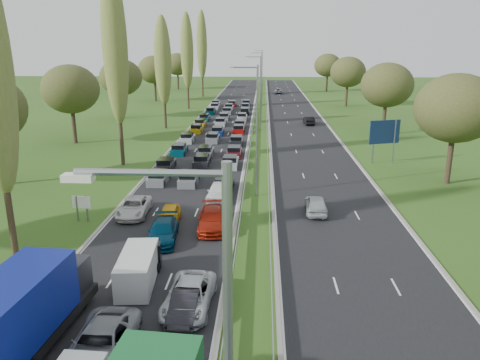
# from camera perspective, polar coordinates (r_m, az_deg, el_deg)

# --- Properties ---
(ground) EXTENTS (260.00, 260.00, 0.00)m
(ground) POSITION_cam_1_polar(r_m,az_deg,el_deg) (80.27, 2.44, 6.36)
(ground) COLOR #2C4A17
(ground) RESTS_ON ground
(near_carriageway) EXTENTS (10.50, 215.00, 0.04)m
(near_carriageway) POSITION_cam_1_polar(r_m,az_deg,el_deg) (83.05, -2.24, 6.70)
(near_carriageway) COLOR black
(near_carriageway) RESTS_ON ground
(far_carriageway) EXTENTS (10.50, 215.00, 0.04)m
(far_carriageway) POSITION_cam_1_polar(r_m,az_deg,el_deg) (82.96, 7.15, 6.57)
(far_carriageway) COLOR black
(far_carriageway) RESTS_ON ground
(central_reservation) EXTENTS (2.36, 215.00, 0.32)m
(central_reservation) POSITION_cam_1_polar(r_m,az_deg,el_deg) (82.64, 2.46, 7.03)
(central_reservation) COLOR gray
(central_reservation) RESTS_ON ground
(lamp_columns) EXTENTS (0.18, 140.18, 12.00)m
(lamp_columns) POSITION_cam_1_polar(r_m,az_deg,el_deg) (77.47, 2.48, 10.48)
(lamp_columns) COLOR gray
(lamp_columns) RESTS_ON ground
(poplar_row) EXTENTS (2.80, 127.80, 22.44)m
(poplar_row) POSITION_cam_1_polar(r_m,az_deg,el_deg) (69.27, -11.35, 14.80)
(poplar_row) COLOR #2D2116
(poplar_row) RESTS_ON ground
(woodland_left) EXTENTS (8.00, 166.00, 11.10)m
(woodland_left) POSITION_cam_1_polar(r_m,az_deg,el_deg) (67.65, -21.06, 10.03)
(woodland_left) COLOR #2D2116
(woodland_left) RESTS_ON ground
(woodland_right) EXTENTS (8.00, 153.00, 11.10)m
(woodland_right) POSITION_cam_1_polar(r_m,az_deg,el_deg) (68.69, 19.18, 10.29)
(woodland_right) COLOR #2D2116
(woodland_right) RESTS_ON ground
(traffic_queue_fill) EXTENTS (9.14, 69.10, 0.80)m
(traffic_queue_fill) POSITION_cam_1_polar(r_m,az_deg,el_deg) (78.22, -2.57, 6.42)
(traffic_queue_fill) COLOR slate
(traffic_queue_fill) RESTS_ON ground
(near_car_2) EXTENTS (2.52, 5.13, 1.40)m
(near_car_2) POSITION_cam_1_polar(r_m,az_deg,el_deg) (39.95, -12.81, -3.23)
(near_car_2) COLOR silver
(near_car_2) RESTS_ON near_carriageway
(near_car_6) EXTENTS (2.67, 5.72, 1.58)m
(near_car_6) POSITION_cam_1_polar(r_m,az_deg,el_deg) (23.03, -16.70, -18.75)
(near_car_6) COLOR gray
(near_car_6) RESTS_ON near_carriageway
(near_car_7) EXTENTS (2.43, 5.13, 1.45)m
(near_car_7) POSITION_cam_1_polar(r_m,az_deg,el_deg) (34.44, -9.39, -6.20)
(near_car_7) COLOR #042B43
(near_car_7) RESTS_ON near_carriageway
(near_car_8) EXTENTS (1.88, 4.11, 1.37)m
(near_car_8) POSITION_cam_1_polar(r_m,az_deg,el_deg) (37.66, -8.62, -4.24)
(near_car_8) COLOR #C4910D
(near_car_8) RESTS_ON near_carriageway
(near_car_9) EXTENTS (1.44, 4.04, 1.33)m
(near_car_9) POSITION_cam_1_polar(r_m,az_deg,el_deg) (25.39, -6.70, -14.88)
(near_car_9) COLOR black
(near_car_9) RESTS_ON near_carriageway
(near_car_10) EXTENTS (2.65, 5.33, 1.45)m
(near_car_10) POSITION_cam_1_polar(r_m,az_deg,el_deg) (26.02, -6.24, -13.88)
(near_car_10) COLOR #AEB2B8
(near_car_10) RESTS_ON near_carriageway
(near_car_11) EXTENTS (2.48, 5.34, 1.51)m
(near_car_11) POSITION_cam_1_polar(r_m,az_deg,el_deg) (36.21, -3.42, -4.81)
(near_car_11) COLOR #981909
(near_car_11) RESTS_ON near_carriageway
(near_car_12) EXTENTS (2.06, 4.58, 1.53)m
(near_car_12) POSITION_cam_1_polar(r_m,az_deg,el_deg) (42.91, -2.69, -1.38)
(near_car_12) COLOR white
(near_car_12) RESTS_ON near_carriageway
(far_car_0) EXTENTS (1.94, 4.48, 1.50)m
(far_car_0) POSITION_cam_1_polar(r_m,az_deg,el_deg) (40.02, 9.25, -2.92)
(far_car_0) COLOR #B3B8BD
(far_car_0) RESTS_ON far_carriageway
(far_car_1) EXTENTS (1.87, 4.54, 1.46)m
(far_car_1) POSITION_cam_1_polar(r_m,az_deg,el_deg) (84.51, 8.39, 7.22)
(far_car_1) COLOR black
(far_car_1) RESTS_ON far_carriageway
(far_car_2) EXTENTS (2.49, 5.32, 1.47)m
(far_car_2) POSITION_cam_1_polar(r_m,az_deg,el_deg) (137.68, 4.69, 10.77)
(far_car_2) COLOR gray
(far_car_2) RESTS_ON far_carriageway
(blue_lorry) EXTENTS (2.66, 9.58, 4.05)m
(blue_lorry) POSITION_cam_1_polar(r_m,az_deg,el_deg) (24.08, -24.93, -14.42)
(blue_lorry) COLOR black
(blue_lorry) RESTS_ON near_carriageway
(white_van_rear) EXTENTS (1.91, 4.88, 1.96)m
(white_van_rear) POSITION_cam_1_polar(r_m,az_deg,el_deg) (28.88, -12.25, -10.37)
(white_van_rear) COLOR silver
(white_van_rear) RESTS_ON near_carriageway
(info_sign) EXTENTS (1.50, 0.24, 2.10)m
(info_sign) POSITION_cam_1_polar(r_m,az_deg,el_deg) (39.59, -18.74, -2.89)
(info_sign) COLOR gray
(info_sign) RESTS_ON ground
(direction_sign) EXTENTS (3.81, 1.40, 5.20)m
(direction_sign) POSITION_cam_1_polar(r_m,az_deg,el_deg) (57.99, 17.21, 5.40)
(direction_sign) COLOR gray
(direction_sign) RESTS_ON ground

